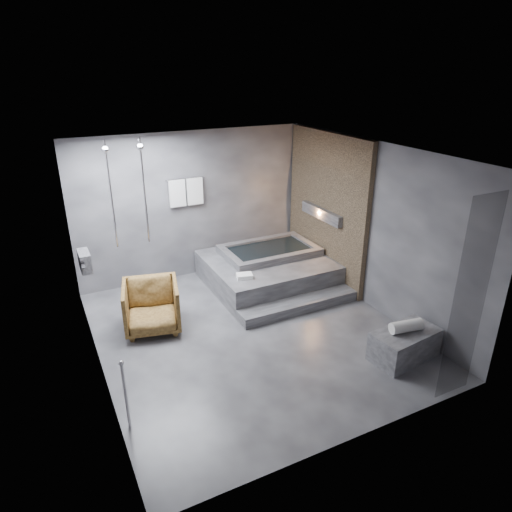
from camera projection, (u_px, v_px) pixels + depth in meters
room at (267, 220)px, 6.87m from camera, size 5.00×5.04×2.82m
tub_deck at (267, 271)px, 8.71m from camera, size 2.20×2.00×0.50m
tub_step at (299, 305)px, 7.80m from camera, size 2.20×0.36×0.18m
concrete_bench at (404, 344)px, 6.49m from camera, size 1.02×0.64×0.44m
driftwood_chair at (152, 306)px, 7.14m from camera, size 1.02×1.03×0.79m
rolled_towel at (406, 326)px, 6.37m from camera, size 0.49×0.24×0.17m
deck_towel at (245, 276)px, 7.83m from camera, size 0.31×0.25×0.07m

